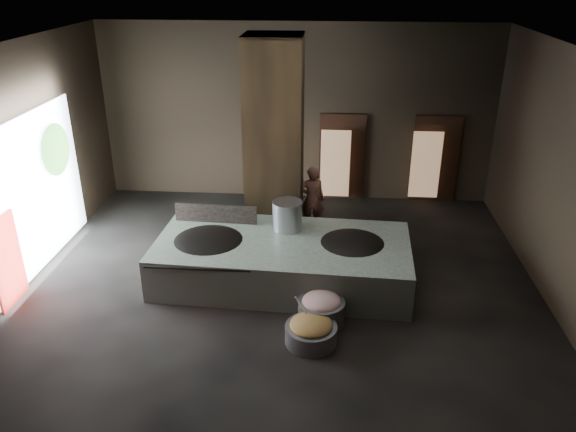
# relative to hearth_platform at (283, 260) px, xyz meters

# --- Properties ---
(floor) EXTENTS (10.00, 9.00, 0.10)m
(floor) POSITION_rel_hearth_platform_xyz_m (-0.03, -0.10, -0.48)
(floor) COLOR black
(floor) RESTS_ON ground
(ceiling) EXTENTS (10.00, 9.00, 0.10)m
(ceiling) POSITION_rel_hearth_platform_xyz_m (-0.03, -0.10, 4.12)
(ceiling) COLOR black
(ceiling) RESTS_ON back_wall
(back_wall) EXTENTS (10.00, 0.10, 4.50)m
(back_wall) POSITION_rel_hearth_platform_xyz_m (-0.03, 4.45, 1.82)
(back_wall) COLOR black
(back_wall) RESTS_ON ground
(front_wall) EXTENTS (10.00, 0.10, 4.50)m
(front_wall) POSITION_rel_hearth_platform_xyz_m (-0.03, -4.65, 1.82)
(front_wall) COLOR black
(front_wall) RESTS_ON ground
(left_wall) EXTENTS (0.10, 9.00, 4.50)m
(left_wall) POSITION_rel_hearth_platform_xyz_m (-5.08, -0.10, 1.82)
(left_wall) COLOR black
(left_wall) RESTS_ON ground
(right_wall) EXTENTS (0.10, 9.00, 4.50)m
(right_wall) POSITION_rel_hearth_platform_xyz_m (5.02, -0.10, 1.82)
(right_wall) COLOR black
(right_wall) RESTS_ON ground
(pillar) EXTENTS (1.20, 1.20, 4.50)m
(pillar) POSITION_rel_hearth_platform_xyz_m (-0.33, 1.80, 1.82)
(pillar) COLOR black
(pillar) RESTS_ON ground
(hearth_platform) EXTENTS (5.03, 2.59, 0.86)m
(hearth_platform) POSITION_rel_hearth_platform_xyz_m (0.00, 0.00, 0.00)
(hearth_platform) COLOR #A9B9A7
(hearth_platform) RESTS_ON ground
(platform_cap) EXTENTS (4.81, 2.31, 0.03)m
(platform_cap) POSITION_rel_hearth_platform_xyz_m (0.00, 0.00, 0.39)
(platform_cap) COLOR black
(platform_cap) RESTS_ON hearth_platform
(wok_left) EXTENTS (1.55, 1.55, 0.43)m
(wok_left) POSITION_rel_hearth_platform_xyz_m (-1.45, -0.05, 0.32)
(wok_left) COLOR black
(wok_left) RESTS_ON hearth_platform
(wok_left_rim) EXTENTS (1.58, 1.58, 0.05)m
(wok_left_rim) POSITION_rel_hearth_platform_xyz_m (-1.45, -0.05, 0.39)
(wok_left_rim) COLOR black
(wok_left_rim) RESTS_ON hearth_platform
(wok_right) EXTENTS (1.44, 1.44, 0.41)m
(wok_right) POSITION_rel_hearth_platform_xyz_m (1.35, 0.05, 0.32)
(wok_right) COLOR black
(wok_right) RESTS_ON hearth_platform
(wok_right_rim) EXTENTS (1.48, 1.48, 0.05)m
(wok_right_rim) POSITION_rel_hearth_platform_xyz_m (1.35, 0.05, 0.39)
(wok_right_rim) COLOR black
(wok_right_rim) RESTS_ON hearth_platform
(stock_pot) EXTENTS (0.60, 0.60, 0.64)m
(stock_pot) POSITION_rel_hearth_platform_xyz_m (0.05, 0.55, 0.70)
(stock_pot) COLOR #ACADB4
(stock_pot) RESTS_ON hearth_platform
(splash_guard) EXTENTS (1.71, 0.15, 0.43)m
(splash_guard) POSITION_rel_hearth_platform_xyz_m (-1.45, 0.75, 0.60)
(splash_guard) COLOR black
(splash_guard) RESTS_ON hearth_platform
(cook) EXTENTS (0.63, 0.46, 1.58)m
(cook) POSITION_rel_hearth_platform_xyz_m (0.48, 2.29, 0.36)
(cook) COLOR #A16451
(cook) RESTS_ON ground
(veg_basin) EXTENTS (1.13, 1.13, 0.32)m
(veg_basin) POSITION_rel_hearth_platform_xyz_m (0.65, -2.00, -0.27)
(veg_basin) COLOR slate
(veg_basin) RESTS_ON ground
(veg_fill) EXTENTS (0.71, 0.71, 0.22)m
(veg_fill) POSITION_rel_hearth_platform_xyz_m (0.65, -2.00, -0.08)
(veg_fill) COLOR #979B4B
(veg_fill) RESTS_ON veg_basin
(ladle) EXTENTS (0.27, 0.25, 0.62)m
(ladle) POSITION_rel_hearth_platform_xyz_m (0.50, -1.85, 0.12)
(ladle) COLOR #ACADB4
(ladle) RESTS_ON veg_basin
(meat_basin) EXTENTS (1.09, 1.09, 0.45)m
(meat_basin) POSITION_rel_hearth_platform_xyz_m (0.80, -1.44, -0.20)
(meat_basin) COLOR slate
(meat_basin) RESTS_ON ground
(meat_fill) EXTENTS (0.68, 0.68, 0.26)m
(meat_fill) POSITION_rel_hearth_platform_xyz_m (0.80, -1.44, 0.02)
(meat_fill) COLOR #D07D7D
(meat_fill) RESTS_ON meat_basin
(doorway_near) EXTENTS (1.18, 0.08, 2.38)m
(doorway_near) POSITION_rel_hearth_platform_xyz_m (1.17, 4.35, 0.67)
(doorway_near) COLOR black
(doorway_near) RESTS_ON ground
(doorway_near_glow) EXTENTS (0.75, 0.04, 1.78)m
(doorway_near_glow) POSITION_rel_hearth_platform_xyz_m (1.01, 4.06, 0.62)
(doorway_near_glow) COLOR #8C6647
(doorway_near_glow) RESTS_ON ground
(doorway_far) EXTENTS (1.18, 0.08, 2.38)m
(doorway_far) POSITION_rel_hearth_platform_xyz_m (3.57, 4.35, 0.67)
(doorway_far) COLOR black
(doorway_far) RESTS_ON ground
(doorway_far_glow) EXTENTS (0.74, 0.04, 1.76)m
(doorway_far_glow) POSITION_rel_hearth_platform_xyz_m (3.31, 4.15, 0.62)
(doorway_far_glow) COLOR #8C6647
(doorway_far_glow) RESTS_ON ground
(left_opening) EXTENTS (0.04, 4.20, 3.10)m
(left_opening) POSITION_rel_hearth_platform_xyz_m (-4.98, 0.10, 1.17)
(left_opening) COLOR white
(left_opening) RESTS_ON ground
(pavilion_sliver) EXTENTS (0.05, 0.90, 1.70)m
(pavilion_sliver) POSITION_rel_hearth_platform_xyz_m (-4.91, -1.20, 0.42)
(pavilion_sliver) COLOR maroon
(pavilion_sliver) RESTS_ON ground
(tree_silhouette) EXTENTS (0.28, 1.10, 1.10)m
(tree_silhouette) POSITION_rel_hearth_platform_xyz_m (-4.88, 1.20, 1.77)
(tree_silhouette) COLOR #194714
(tree_silhouette) RESTS_ON left_opening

